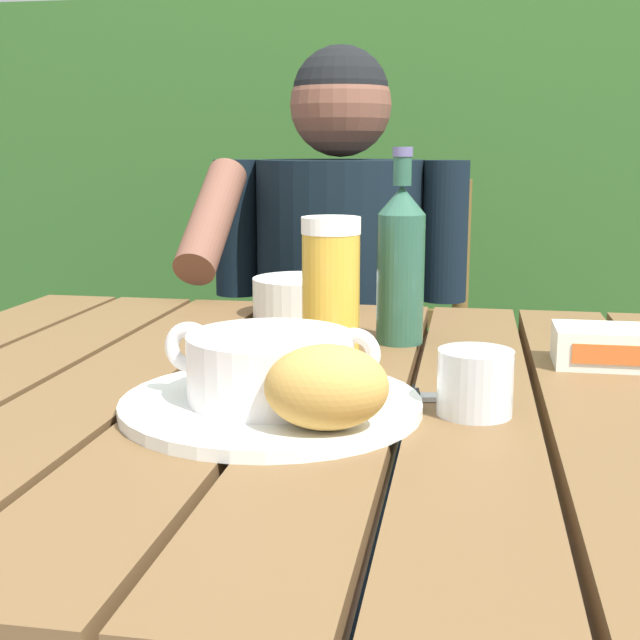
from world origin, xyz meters
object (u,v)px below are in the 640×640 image
(beer_bottle, at_px, (401,262))
(butter_tub, at_px, (602,346))
(serving_plate, at_px, (271,404))
(water_glass_small, at_px, (475,382))
(person_eating, at_px, (335,310))
(table_knife, at_px, (417,396))
(bread_roll, at_px, (327,387))
(beer_glass, at_px, (331,285))
(soup_bowl, at_px, (271,365))
(chair_near_diner, at_px, (350,396))
(diner_bowl, at_px, (302,297))

(beer_bottle, bearing_deg, butter_tub, -17.64)
(serving_plate, bearing_deg, water_glass_small, 6.61)
(person_eating, xyz_separation_m, water_glass_small, (0.26, -0.79, 0.09))
(beer_bottle, relative_size, table_knife, 1.66)
(person_eating, height_order, table_knife, person_eating)
(bread_roll, bearing_deg, beer_glass, 98.66)
(soup_bowl, distance_m, table_knife, 0.15)
(water_glass_small, height_order, butter_tub, water_glass_small)
(butter_tub, bearing_deg, person_eating, 125.14)
(chair_near_diner, distance_m, beer_glass, 0.85)
(person_eating, height_order, diner_bowl, person_eating)
(person_eating, distance_m, serving_plate, 0.82)
(diner_bowl, bearing_deg, soup_bowl, -82.34)
(bread_roll, xyz_separation_m, diner_bowl, (-0.13, 0.55, -0.02))
(chair_near_diner, height_order, beer_bottle, beer_bottle)
(person_eating, distance_m, beer_glass, 0.58)
(serving_plate, distance_m, water_glass_small, 0.20)
(chair_near_diner, bearing_deg, beer_bottle, -77.05)
(table_knife, relative_size, diner_bowl, 1.03)
(beer_glass, relative_size, water_glass_small, 2.32)
(water_glass_small, bearing_deg, person_eating, 108.13)
(soup_bowl, height_order, beer_glass, beer_glass)
(beer_glass, height_order, table_knife, beer_glass)
(person_eating, relative_size, soup_bowl, 5.69)
(beer_glass, height_order, beer_bottle, beer_bottle)
(beer_bottle, bearing_deg, diner_bowl, 135.60)
(beer_bottle, bearing_deg, table_knife, -81.33)
(serving_plate, distance_m, beer_bottle, 0.34)
(bread_roll, height_order, beer_glass, beer_glass)
(soup_bowl, xyz_separation_m, bread_roll, (0.07, -0.08, 0.00))
(serving_plate, distance_m, butter_tub, 0.41)
(beer_glass, relative_size, table_knife, 1.11)
(soup_bowl, bearing_deg, bread_roll, -49.40)
(chair_near_diner, relative_size, serving_plate, 3.24)
(butter_tub, bearing_deg, water_glass_small, -124.14)
(person_eating, relative_size, table_knife, 7.95)
(chair_near_diner, height_order, bread_roll, chair_near_diner)
(person_eating, bearing_deg, serving_plate, -85.33)
(beer_glass, relative_size, diner_bowl, 1.13)
(chair_near_diner, height_order, soup_bowl, chair_near_diner)
(beer_glass, distance_m, diner_bowl, 0.24)
(soup_bowl, xyz_separation_m, butter_tub, (0.34, 0.24, -0.02))
(bread_roll, height_order, diner_bowl, bread_roll)
(beer_bottle, bearing_deg, water_glass_small, -71.89)
(water_glass_small, xyz_separation_m, butter_tub, (0.15, 0.21, -0.01))
(beer_glass, relative_size, butter_tub, 1.53)
(chair_near_diner, xyz_separation_m, person_eating, (-0.00, -0.20, 0.23))
(chair_near_diner, height_order, butter_tub, chair_near_diner)
(beer_glass, height_order, butter_tub, beer_glass)
(chair_near_diner, relative_size, beer_bottle, 3.77)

